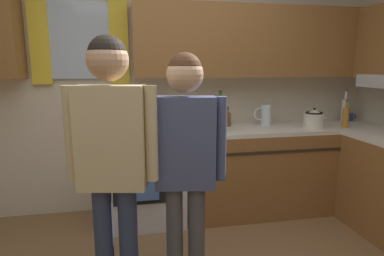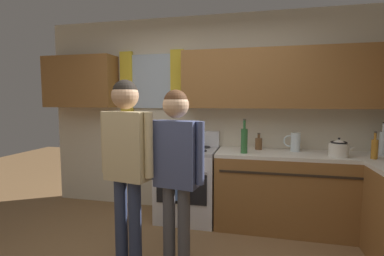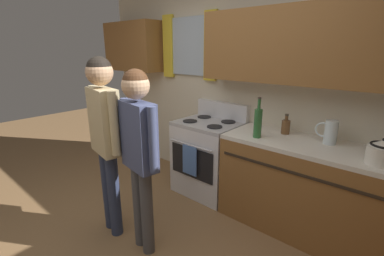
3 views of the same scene
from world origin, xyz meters
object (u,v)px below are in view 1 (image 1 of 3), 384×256
Objects in this scene: adult_left at (112,149)px; adult_in_plaid at (185,152)px; bottle_tall_clear at (345,110)px; stovetop_kettle at (314,119)px; bottle_squat_brown at (227,119)px; mug_cobalt_blue at (350,117)px; bottle_oil_amber at (346,117)px; bottle_wine_green at (220,116)px; stove_oven at (146,174)px; water_pitcher at (266,115)px.

adult_left is 0.43m from adult_in_plaid.
bottle_tall_clear is 0.53m from stovetop_kettle.
bottle_squat_brown is 1.79× the size of mug_cobalt_blue.
mug_cobalt_blue is (0.35, 0.39, -0.07)m from bottle_oil_amber.
mug_cobalt_blue is at bearing 47.52° from bottle_oil_amber.
adult_in_plaid is at bearing -144.93° from stovetop_kettle.
bottle_wine_green is 3.43× the size of mug_cobalt_blue.
bottle_squat_brown is (0.86, 0.14, 0.51)m from stove_oven.
bottle_squat_brown reaches higher than stove_oven.
bottle_oil_amber reaches higher than mug_cobalt_blue.
adult_left is (-1.09, -1.37, 0.08)m from bottle_squat_brown.
bottle_wine_green is 1.07× the size of bottle_tall_clear.
bottle_squat_brown is at bearing 9.01° from stove_oven.
stove_oven is 0.93m from bottle_wine_green.
adult_left reaches higher than bottle_squat_brown.
stovetop_kettle is 1.24× the size of water_pitcher.
bottle_oil_amber is at bearing -124.48° from bottle_tall_clear.
mug_cobalt_blue is 1.11m from water_pitcher.
bottle_squat_brown is 1.52m from mug_cobalt_blue.
water_pitcher is at bearing 41.54° from adult_left.
adult_in_plaid is at bearing 5.62° from adult_left.
bottle_oil_amber is (1.33, -0.02, -0.04)m from bottle_wine_green.
bottle_tall_clear reaches higher than bottle_oil_amber.
bottle_oil_amber is 0.18× the size of adult_in_plaid.
bottle_oil_amber is 1.04× the size of stovetop_kettle.
bottle_tall_clear is 0.22× the size of adult_left.
mug_cobalt_blue is at bearing 5.08° from stove_oven.
water_pitcher is (0.58, 0.26, -0.04)m from bottle_wine_green.
adult_in_plaid reaches higher than water_pitcher.
bottle_tall_clear is 0.26m from mug_cobalt_blue.
bottle_oil_amber reaches higher than bottle_squat_brown.
stove_oven is 5.00× the size of water_pitcher.
adult_left reaches higher than stovetop_kettle.
bottle_wine_green reaches higher than water_pitcher.
bottle_tall_clear is (2.19, 0.06, 0.57)m from stove_oven.
bottle_wine_green is 1.92× the size of bottle_squat_brown.
bottle_squat_brown is 0.75× the size of stovetop_kettle.
water_pitcher is at bearing 177.25° from bottle_tall_clear.
mug_cobalt_blue is 0.42× the size of stovetop_kettle.
stovetop_kettle is (-0.68, -0.34, 0.05)m from mug_cobalt_blue.
bottle_tall_clear is 2.75m from adult_left.
stovetop_kettle is at bearing -153.19° from mug_cobalt_blue.
bottle_tall_clear reaches higher than stove_oven.
bottle_oil_amber is 0.33m from stovetop_kettle.
bottle_wine_green is 1.44× the size of stovetop_kettle.
stove_oven is at bearing 99.33° from adult_in_plaid.
bottle_tall_clear is 2.36m from adult_in_plaid.
water_pitcher reaches higher than stove_oven.
mug_cobalt_blue is 0.77m from stovetop_kettle.
bottle_oil_amber is 2.49m from adult_left.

